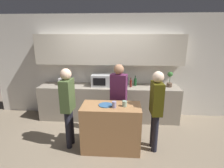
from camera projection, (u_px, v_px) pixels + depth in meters
name	position (u px, v px, depth m)	size (l,w,h in m)	color
ground_plane	(103.00, 150.00, 3.43)	(14.00, 14.00, 0.00)	#7F705B
back_wall	(109.00, 60.00, 4.60)	(6.40, 0.40, 2.70)	silver
back_counter	(109.00, 102.00, 4.64)	(3.60, 0.62, 0.90)	gray
kitchen_island	(111.00, 128.00, 3.38)	(1.11, 0.55, 0.91)	#996B42
microwave	(102.00, 80.00, 4.52)	(0.52, 0.39, 0.30)	#B7BABC
toaster	(64.00, 81.00, 4.61)	(0.26, 0.16, 0.18)	silver
potted_plant	(170.00, 79.00, 4.40)	(0.14, 0.14, 0.39)	brown
bottle_0	(122.00, 83.00, 4.49)	(0.09, 0.09, 0.22)	#194723
bottle_1	(127.00, 81.00, 4.54)	(0.07, 0.07, 0.30)	black
bottle_2	(131.00, 83.00, 4.41)	(0.06, 0.06, 0.24)	maroon
bottle_3	(135.00, 82.00, 4.53)	(0.08, 0.08, 0.27)	#194723
plate_on_island	(106.00, 105.00, 3.27)	(0.26, 0.26, 0.01)	#2D5684
cup_0	(125.00, 104.00, 3.21)	(0.09, 0.09, 0.11)	#8AA791
cup_1	(114.00, 104.00, 3.16)	(0.08, 0.08, 0.12)	#8C86AF
person_left	(119.00, 94.00, 3.75)	(0.37, 0.26, 1.60)	black
person_center	(156.00, 105.00, 3.24)	(0.21, 0.35, 1.57)	black
person_right	(68.00, 102.00, 3.34)	(0.21, 0.35, 1.60)	black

